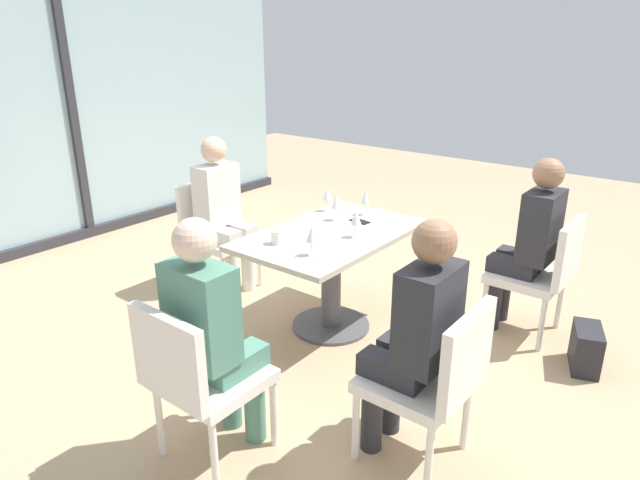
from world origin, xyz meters
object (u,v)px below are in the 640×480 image
at_px(dining_table_main, 331,258).
at_px(chair_near_window, 215,229).
at_px(chair_front_left, 434,376).
at_px(wine_glass_2, 312,235).
at_px(chair_side_end, 197,375).
at_px(person_front_left, 416,331).
at_px(wine_glass_0, 356,218).
at_px(wine_glass_1, 336,203).
at_px(person_front_right, 530,238).
at_px(wine_glass_3, 327,194).
at_px(wine_glass_4, 366,198).
at_px(cell_phone_on_table, 360,221).
at_px(coffee_cup, 277,237).
at_px(handbag_0, 586,348).
at_px(chair_front_right, 542,270).
at_px(person_near_window, 222,208).
at_px(person_side_end, 212,328).

height_order(dining_table_main, chair_near_window, chair_near_window).
height_order(chair_front_left, wine_glass_2, wine_glass_2).
relative_size(chair_side_end, person_front_left, 0.69).
relative_size(wine_glass_0, wine_glass_1, 1.00).
xyz_separation_m(person_front_right, wine_glass_2, (-1.20, 0.93, 0.16)).
height_order(chair_near_window, wine_glass_1, wine_glass_1).
distance_m(dining_table_main, wine_glass_3, 0.59).
xyz_separation_m(person_front_right, wine_glass_4, (-0.32, 1.13, 0.16)).
bearing_deg(dining_table_main, cell_phone_on_table, -5.11).
distance_m(person_front_left, wine_glass_1, 1.61).
xyz_separation_m(chair_front_left, wine_glass_4, (1.27, 1.24, 0.37)).
xyz_separation_m(person_front_right, coffee_cup, (-1.19, 1.23, 0.08)).
relative_size(wine_glass_2, handbag_0, 0.62).
xyz_separation_m(chair_front_right, chair_front_left, (-1.59, 0.00, 0.00)).
distance_m(person_front_right, wine_glass_4, 1.18).
height_order(person_front_right, cell_phone_on_table, person_front_right).
relative_size(person_near_window, person_side_end, 1.00).
distance_m(person_front_left, coffee_cup, 1.30).
relative_size(chair_side_end, wine_glass_2, 4.70).
xyz_separation_m(dining_table_main, person_near_window, (-0.00, 1.09, 0.16)).
height_order(person_front_right, person_front_left, same).
distance_m(chair_front_right, chair_side_end, 2.43).
relative_size(dining_table_main, handbag_0, 4.37).
distance_m(wine_glass_3, handbag_0, 2.05).
bearing_deg(wine_glass_2, coffee_cup, 87.00).
bearing_deg(wine_glass_4, chair_front_right, -75.50).
xyz_separation_m(chair_side_end, coffee_cup, (1.08, 0.46, 0.28)).
distance_m(chair_front_right, person_front_right, 0.23).
distance_m(chair_front_left, wine_glass_0, 1.35).
xyz_separation_m(chair_front_right, wine_glass_3, (-0.42, 1.52, 0.37)).
height_order(wine_glass_2, coffee_cup, wine_glass_2).
height_order(dining_table_main, wine_glass_1, wine_glass_1).
xyz_separation_m(person_near_window, cell_phone_on_table, (0.30, -1.12, 0.03)).
xyz_separation_m(wine_glass_1, cell_phone_on_table, (0.07, -0.16, -0.13)).
xyz_separation_m(chair_front_left, person_front_left, (0.00, 0.11, 0.20)).
xyz_separation_m(chair_front_right, chair_side_end, (-2.26, 0.88, 0.00)).
distance_m(person_front_right, coffee_cup, 1.71).
distance_m(chair_side_end, handbag_0, 2.43).
distance_m(chair_near_window, coffee_cup, 1.16).
bearing_deg(person_front_right, chair_side_end, 161.12).
bearing_deg(wine_glass_0, person_front_left, -132.08).
bearing_deg(person_side_end, person_front_left, -53.78).
xyz_separation_m(chair_side_end, wine_glass_2, (1.06, 0.16, 0.37)).
bearing_deg(person_front_left, chair_front_right, -3.94).
bearing_deg(wine_glass_2, person_side_end, -170.54).
bearing_deg(person_front_right, person_front_left, 180.00).
distance_m(person_front_right, wine_glass_1, 1.35).
distance_m(person_front_right, person_front_left, 1.59).
distance_m(chair_front_left, wine_glass_4, 1.81).
bearing_deg(chair_near_window, person_front_left, -109.15).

